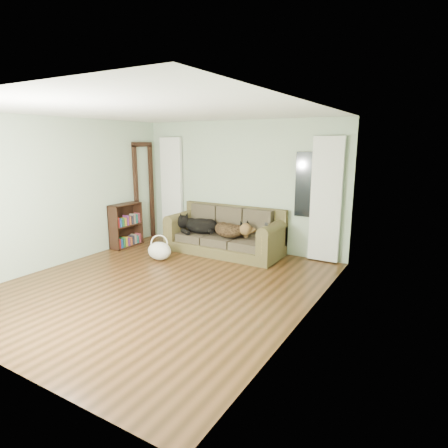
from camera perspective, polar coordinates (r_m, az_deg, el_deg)
The scene contains 15 objects.
floor at distance 5.97m, azimuth -9.24°, elevation -9.10°, with size 5.00×5.00×0.00m, color #331F0C.
ceiling at distance 5.58m, azimuth -10.20°, elevation 16.61°, with size 5.00×5.00×0.00m, color white.
wall_back at distance 7.69m, azimuth 2.42°, elevation 5.87°, with size 4.50×0.04×2.60m, color #A2BB9A.
wall_left at distance 7.28m, azimuth -23.43°, elevation 4.49°, with size 0.04×5.00×2.60m, color #A2BB9A.
wall_right at distance 4.54m, azimuth 12.63°, elevation 1.01°, with size 0.04×5.00×2.60m, color #A2BB9A.
curtain_left at distance 8.57m, azimuth -7.96°, elevation 5.42°, with size 0.55×0.08×2.25m, color white.
curtain_right at distance 6.98m, azimuth 15.27°, elevation 3.53°, with size 0.55×0.08×2.25m, color white.
window_pane at distance 7.09m, azimuth 12.76°, elevation 5.84°, with size 0.50×0.03×1.20m, color black.
door_casing at distance 8.63m, azimuth -12.08°, elevation 4.64°, with size 0.07×0.60×2.10m, color black.
sofa at distance 7.42m, azimuth -0.04°, elevation -1.03°, with size 2.32×1.00×0.95m, color #473823.
dog_black_lab at distance 7.67m, azimuth -3.79°, elevation -0.37°, with size 0.72×0.50×0.31m, color black.
dog_shepherd at distance 7.28m, azimuth 1.00°, elevation -0.97°, with size 0.67×0.48×0.30m, color black.
tv_remote at distance 6.75m, azimuth 6.45°, elevation -0.02°, with size 0.05×0.17×0.02m, color black.
tote_bag at distance 7.14m, azimuth -9.80°, elevation -4.15°, with size 0.47×0.36×0.34m, color beige.
bookshelf at distance 8.14m, azimuth -14.74°, elevation 0.12°, with size 0.27×0.73×0.91m, color black.
Camera 1 is at (3.60, -4.24, 2.17)m, focal length 30.00 mm.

